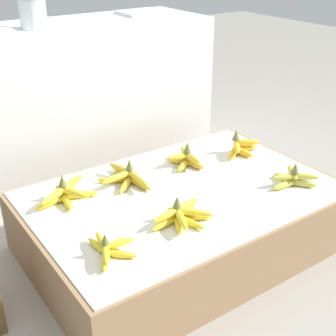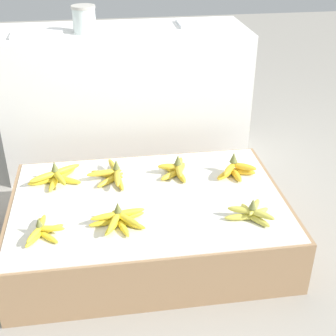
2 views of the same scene
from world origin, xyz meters
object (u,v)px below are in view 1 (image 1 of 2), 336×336
object	(u,v)px
banana_bunch_middle_left	(66,193)
banana_bunch_front_midleft	(181,215)
banana_bunch_middle_midright	(186,158)
banana_bunch_middle_right	(240,147)
banana_bunch_front_left	(109,249)
banana_bunch_middle_midleft	(126,177)
glass_jar	(33,12)
banana_bunch_front_right	(293,178)

from	to	relation	value
banana_bunch_middle_left	banana_bunch_front_midleft	bearing A→B (deg)	-54.26
banana_bunch_middle_midright	banana_bunch_middle_right	size ratio (longest dim) A/B	0.90
banana_bunch_front_left	banana_bunch_middle_left	size ratio (longest dim) A/B	0.75
banana_bunch_middle_left	banana_bunch_front_left	bearing A→B (deg)	-94.41
banana_bunch_middle_left	banana_bunch_middle_midleft	size ratio (longest dim) A/B	0.94
banana_bunch_front_midleft	banana_bunch_front_left	bearing A→B (deg)	-175.37
banana_bunch_middle_right	glass_jar	xyz separation A→B (m)	(-0.67, 0.69, 0.58)
banana_bunch_front_midleft	banana_bunch_front_right	size ratio (longest dim) A/B	1.14
banana_bunch_middle_midleft	banana_bunch_middle_right	distance (m)	0.59
banana_bunch_front_right	glass_jar	xyz separation A→B (m)	(-0.65, 1.04, 0.59)
banana_bunch_front_midleft	banana_bunch_front_right	distance (m)	0.55
banana_bunch_middle_midright	glass_jar	bearing A→B (deg)	121.64
banana_bunch_front_left	banana_bunch_front_right	distance (m)	0.85
banana_bunch_front_right	banana_bunch_middle_left	bearing A→B (deg)	153.14
banana_bunch_front_midleft	banana_bunch_middle_midright	xyz separation A→B (m)	(0.29, 0.36, 0.00)
banana_bunch_middle_midright	banana_bunch_front_left	bearing A→B (deg)	-147.06
banana_bunch_front_midleft	banana_bunch_middle_right	world-z (taller)	banana_bunch_middle_right
banana_bunch_front_left	banana_bunch_middle_midright	xyz separation A→B (m)	(0.60, 0.39, 0.01)
banana_bunch_middle_midleft	banana_bunch_middle_midright	distance (m)	0.31
banana_bunch_middle_midright	banana_bunch_middle_right	distance (m)	0.29
banana_bunch_middle_right	banana_bunch_middle_midright	bearing A→B (deg)	169.74
banana_bunch_front_midleft	banana_bunch_front_right	xyz separation A→B (m)	(0.55, -0.04, 0.00)
banana_bunch_front_midleft	banana_bunch_middle_midleft	world-z (taller)	banana_bunch_middle_midleft
banana_bunch_front_midleft	glass_jar	world-z (taller)	glass_jar
banana_bunch_middle_midleft	banana_bunch_middle_midright	xyz separation A→B (m)	(0.31, -0.00, 0.00)
banana_bunch_front_midleft	banana_bunch_middle_midright	bearing A→B (deg)	51.06
banana_bunch_middle_left	banana_bunch_front_right	bearing A→B (deg)	-26.86
banana_bunch_front_left	banana_bunch_middle_midleft	world-z (taller)	banana_bunch_middle_midleft
banana_bunch_front_left	banana_bunch_front_right	world-z (taller)	banana_bunch_front_right
banana_bunch_front_right	glass_jar	bearing A→B (deg)	121.95
banana_bunch_front_midleft	banana_bunch_middle_midright	distance (m)	0.47
glass_jar	banana_bunch_middle_left	bearing A→B (deg)	-105.71
banana_bunch_middle_midright	banana_bunch_middle_left	bearing A→B (deg)	178.24
banana_bunch_middle_left	glass_jar	distance (m)	0.87
banana_bunch_middle_left	banana_bunch_middle_right	size ratio (longest dim) A/B	1.22
banana_bunch_front_midleft	banana_bunch_front_right	world-z (taller)	banana_bunch_front_right
banana_bunch_front_right	banana_bunch_middle_right	distance (m)	0.35
banana_bunch_front_right	banana_bunch_middle_midright	size ratio (longest dim) A/B	1.10
banana_bunch_front_left	banana_bunch_middle_right	size ratio (longest dim) A/B	0.92
glass_jar	banana_bunch_front_midleft	bearing A→B (deg)	-84.33
banana_bunch_middle_midleft	banana_bunch_middle_left	bearing A→B (deg)	176.97
banana_bunch_middle_midleft	banana_bunch_front_midleft	bearing A→B (deg)	-88.22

